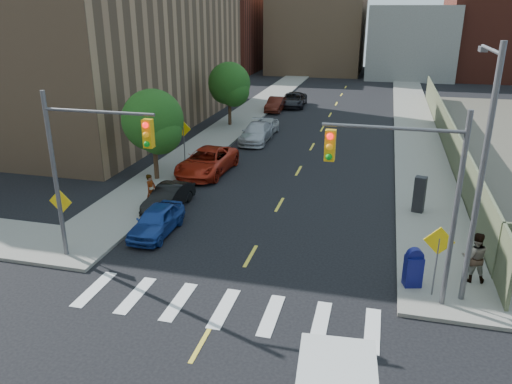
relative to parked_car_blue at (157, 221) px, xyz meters
The scene contains 26 objects.
sidewalk_nw 32.55m from the parked_car_blue, 95.24° to the left, with size 3.50×73.00×0.15m, color gray.
sidewalk_ne 34.75m from the parked_car_blue, 68.87° to the left, with size 3.50×73.00×0.15m, color gray.
fence_north 23.76m from the parked_car_blue, 52.76° to the left, with size 0.12×44.00×2.50m, color #636E4D.
building_nw 28.07m from the parked_car_blue, 129.47° to the left, with size 22.00×30.00×16.00m, color #8C6B4C.
bg_bldg_west 63.53m from the parked_car_blue, 105.79° to the left, with size 14.00×18.00×12.00m, color #592319.
bg_bldg_midwest 63.30m from the parked_car_blue, 91.11° to the left, with size 14.00×16.00×15.00m, color #8C6B4C.
bg_bldg_center 62.39m from the parked_car_blue, 78.15° to the left, with size 12.00×16.00×10.00m, color gray.
signal_nw 5.10m from the parked_car_blue, 111.36° to the right, with size 4.59×0.30×7.00m.
signal_ne 11.85m from the parked_car_blue, 16.01° to the right, with size 4.59×0.30×7.00m.
streetlight_ne 13.93m from the parked_car_blue, ahead, with size 0.25×3.70×9.00m.
warn_sign_nw 4.20m from the parked_car_blue, 139.43° to the right, with size 1.06×0.06×2.83m.
warn_sign_ne 12.33m from the parked_car_blue, 12.19° to the right, with size 1.06×0.06×2.83m.
warn_sign_midwest 11.40m from the parked_car_blue, 105.48° to the left, with size 1.06×0.06×2.83m.
tree_west_near 8.17m from the parked_car_blue, 114.88° to the left, with size 3.66×3.64×5.52m.
tree_west_far 22.37m from the parked_car_blue, 98.36° to the left, with size 3.66×3.64×5.52m.
parked_car_blue is the anchor object (origin of this frame).
parked_car_black 3.09m from the parked_car_blue, 103.54° to the left, with size 1.31×3.77×1.24m, color black.
parked_car_red 9.00m from the parked_car_blue, 94.61° to the left, with size 2.60×5.63×1.56m, color #A92310.
parked_car_silver 17.25m from the parked_car_blue, 88.81° to the left, with size 2.02×4.96×1.44m, color #AEB0B6.
parked_car_white 19.85m from the parked_car_blue, 88.33° to the left, with size 1.49×3.70×1.26m, color #BBBBBB.
parked_car_maroon 29.35m from the parked_car_blue, 91.41° to the left, with size 1.45×4.16×1.37m, color #44150D.
parked_car_grey 32.23m from the parked_car_blue, 88.97° to the left, with size 2.37×5.15×1.43m, color black.
mailbox 11.48m from the parked_car_blue, 10.55° to the right, with size 0.73×0.63×1.53m.
payphone 13.02m from the parked_car_blue, 24.54° to the left, with size 0.55×0.45×1.85m, color black.
pedestrian_west 3.09m from the parked_car_blue, 119.80° to the left, with size 0.64×0.42×1.76m, color gray.
pedestrian_east 13.55m from the parked_car_blue, ahead, with size 0.96×0.75×1.97m, color gray.
Camera 1 is at (4.89, -10.20, 9.98)m, focal length 35.00 mm.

